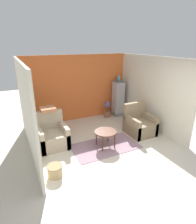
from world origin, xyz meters
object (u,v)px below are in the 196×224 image
(armchair_left, at_px, (52,136))
(birdcage, at_px, (118,99))
(coffee_table, at_px, (106,133))
(armchair_right, at_px, (139,125))
(potted_plant, at_px, (107,108))
(parrot, at_px, (119,79))
(wicker_basket, at_px, (55,170))

(armchair_left, height_order, birdcage, birdcage)
(birdcage, bearing_deg, coffee_table, -129.23)
(armchair_right, relative_size, birdcage, 0.70)
(potted_plant, bearing_deg, coffee_table, -120.00)
(birdcage, height_order, parrot, parrot)
(parrot, bearing_deg, wicker_basket, -140.83)
(armchair_left, height_order, parrot, parrot)
(coffee_table, height_order, birdcage, birdcage)
(armchair_left, bearing_deg, coffee_table, -28.91)
(parrot, height_order, potted_plant, parrot)
(armchair_right, distance_m, parrot, 2.20)
(wicker_basket, bearing_deg, armchair_right, 16.70)
(coffee_table, bearing_deg, armchair_left, 151.09)
(parrot, bearing_deg, coffee_table, -129.21)
(potted_plant, relative_size, wicker_basket, 1.92)
(potted_plant, distance_m, wicker_basket, 3.91)
(coffee_table, distance_m, armchair_left, 1.57)
(coffee_table, relative_size, potted_plant, 0.94)
(parrot, distance_m, wicker_basket, 4.55)
(parrot, bearing_deg, armchair_right, -98.39)
(coffee_table, distance_m, birdcage, 2.70)
(birdcage, bearing_deg, armchair_left, -156.62)
(armchair_left, distance_m, armchair_right, 2.85)
(coffee_table, relative_size, armchair_right, 0.64)
(armchair_right, relative_size, wicker_basket, 2.82)
(coffee_table, relative_size, armchair_left, 0.64)
(coffee_table, xyz_separation_m, armchair_left, (-1.37, 0.76, -0.14))
(armchair_right, xyz_separation_m, birdcage, (0.27, 1.80, 0.39))
(armchair_left, bearing_deg, potted_plant, 26.74)
(coffee_table, bearing_deg, parrot, 50.79)
(coffee_table, bearing_deg, armchair_right, 11.04)
(wicker_basket, bearing_deg, coffee_table, 21.36)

